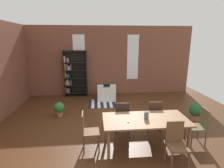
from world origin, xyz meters
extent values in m
plane|color=#4E2C17|center=(0.00, 0.00, 0.00)|extent=(9.54, 9.54, 0.00)
cube|color=brown|center=(0.00, 3.66, 1.65)|extent=(8.34, 0.12, 3.29)
cube|color=white|center=(-1.28, 3.59, 1.81)|extent=(0.55, 0.02, 2.14)
cube|color=white|center=(1.28, 3.59, 1.81)|extent=(0.55, 0.02, 2.14)
cube|color=brown|center=(0.66, -1.02, 0.72)|extent=(2.09, 0.99, 0.04)
cylinder|color=brown|center=(-0.28, -1.41, 0.35)|extent=(0.07, 0.07, 0.70)
cylinder|color=brown|center=(1.61, -1.41, 0.35)|extent=(0.07, 0.07, 0.70)
cylinder|color=brown|center=(-0.28, -0.62, 0.35)|extent=(0.07, 0.07, 0.70)
cylinder|color=brown|center=(1.61, -0.62, 0.35)|extent=(0.07, 0.07, 0.70)
cylinder|color=#4C7266|center=(0.68, -1.02, 0.84)|extent=(0.11, 0.11, 0.19)
cylinder|color=silver|center=(0.21, -1.16, 0.76)|extent=(0.04, 0.04, 0.03)
cube|color=brown|center=(2.01, -1.02, 0.45)|extent=(0.42, 0.42, 0.04)
cube|color=brown|center=(2.20, -1.03, 0.70)|extent=(0.05, 0.38, 0.50)
cylinder|color=brown|center=(1.84, -0.83, 0.21)|extent=(0.04, 0.04, 0.43)
cylinder|color=brown|center=(1.82, -1.19, 0.21)|extent=(0.04, 0.04, 0.43)
cylinder|color=brown|center=(2.20, -0.85, 0.21)|extent=(0.04, 0.04, 0.43)
cylinder|color=brown|center=(2.18, -1.21, 0.21)|extent=(0.04, 0.04, 0.43)
cube|color=#2F221D|center=(0.19, -0.22, 0.45)|extent=(0.42, 0.42, 0.04)
cube|color=#2F221D|center=(0.19, -0.41, 0.70)|extent=(0.38, 0.05, 0.50)
cylinder|color=#2F221D|center=(0.38, -0.05, 0.21)|extent=(0.04, 0.04, 0.43)
cylinder|color=#2F221D|center=(0.02, -0.04, 0.21)|extent=(0.04, 0.04, 0.43)
cylinder|color=#2F221D|center=(0.37, -0.41, 0.21)|extent=(0.04, 0.04, 0.43)
cylinder|color=#2F221D|center=(0.01, -0.39, 0.21)|extent=(0.04, 0.04, 0.43)
cube|color=#3F281C|center=(1.14, -0.22, 0.45)|extent=(0.43, 0.43, 0.04)
cube|color=#3F281C|center=(1.12, -0.41, 0.70)|extent=(0.38, 0.06, 0.50)
cylinder|color=#3F281C|center=(1.33, -0.06, 0.21)|extent=(0.04, 0.04, 0.43)
cylinder|color=#3F281C|center=(0.97, -0.03, 0.21)|extent=(0.04, 0.04, 0.43)
cylinder|color=#3F281C|center=(1.30, -0.42, 0.21)|extent=(0.04, 0.04, 0.43)
cylinder|color=#3F281C|center=(0.94, -0.39, 0.21)|extent=(0.04, 0.04, 0.43)
cube|color=brown|center=(-0.68, -1.02, 0.45)|extent=(0.41, 0.41, 0.04)
cube|color=brown|center=(-0.87, -1.02, 0.70)|extent=(0.04, 0.38, 0.50)
cylinder|color=brown|center=(-0.50, -1.19, 0.21)|extent=(0.04, 0.04, 0.43)
cylinder|color=brown|center=(-0.51, -0.83, 0.21)|extent=(0.04, 0.04, 0.43)
cylinder|color=brown|center=(-0.86, -1.20, 0.21)|extent=(0.04, 0.04, 0.43)
cylinder|color=brown|center=(-0.87, -0.84, 0.21)|extent=(0.04, 0.04, 0.43)
cube|color=brown|center=(1.14, -1.81, 0.45)|extent=(0.41, 0.41, 0.04)
cube|color=brown|center=(1.14, -1.63, 0.70)|extent=(0.38, 0.04, 0.50)
cylinder|color=brown|center=(0.95, -1.99, 0.21)|extent=(0.04, 0.04, 0.43)
cylinder|color=brown|center=(1.31, -2.00, 0.21)|extent=(0.04, 0.04, 0.43)
cylinder|color=brown|center=(0.96, -1.63, 0.21)|extent=(0.04, 0.04, 0.43)
cylinder|color=brown|center=(1.32, -1.64, 0.21)|extent=(0.04, 0.04, 0.43)
cube|color=black|center=(-1.98, 3.39, 1.08)|extent=(0.04, 0.32, 2.17)
cube|color=black|center=(-0.96, 3.39, 1.08)|extent=(0.04, 0.32, 2.17)
cube|color=black|center=(-1.47, 3.55, 1.08)|extent=(1.06, 0.01, 2.17)
cube|color=black|center=(-1.47, 3.39, 0.18)|extent=(1.02, 0.32, 0.04)
cube|color=#33724C|center=(-1.94, 3.39, 0.34)|extent=(0.04, 0.27, 0.28)
cube|color=#33724C|center=(-1.89, 3.39, 0.30)|extent=(0.04, 0.24, 0.20)
cube|color=orange|center=(-1.84, 3.39, 0.29)|extent=(0.04, 0.26, 0.19)
cube|color=#284C8C|center=(-1.79, 3.39, 0.30)|extent=(0.03, 0.25, 0.20)
cube|color=black|center=(-1.47, 3.39, 0.54)|extent=(1.02, 0.32, 0.04)
cube|color=#8C4C8C|center=(-1.94, 3.39, 0.65)|extent=(0.04, 0.26, 0.17)
cube|color=gold|center=(-1.90, 3.39, 0.67)|extent=(0.03, 0.17, 0.22)
cube|color=gold|center=(-1.84, 3.39, 0.70)|extent=(0.04, 0.25, 0.28)
cube|color=gold|center=(-1.81, 3.39, 0.65)|extent=(0.03, 0.18, 0.17)
cube|color=#284C8C|center=(-1.76, 3.39, 0.68)|extent=(0.05, 0.20, 0.23)
cube|color=#4C4C51|center=(-1.70, 3.39, 0.68)|extent=(0.05, 0.19, 0.24)
cube|color=black|center=(-1.47, 3.39, 0.90)|extent=(1.02, 0.32, 0.04)
cube|color=orange|center=(-1.94, 3.39, 1.08)|extent=(0.04, 0.23, 0.31)
cube|color=#33724C|center=(-1.88, 3.39, 1.01)|extent=(0.05, 0.17, 0.17)
cube|color=#33724C|center=(-1.83, 3.39, 1.02)|extent=(0.04, 0.20, 0.20)
cube|color=#284C8C|center=(-1.78, 3.39, 1.01)|extent=(0.04, 0.26, 0.17)
cube|color=black|center=(-1.47, 3.39, 1.27)|extent=(1.02, 0.32, 0.04)
cube|color=gold|center=(-1.93, 3.39, 1.43)|extent=(0.05, 0.16, 0.29)
cube|color=#4C4C51|center=(-1.87, 3.39, 1.43)|extent=(0.05, 0.26, 0.28)
cube|color=#4C4C51|center=(-1.81, 3.39, 1.43)|extent=(0.05, 0.26, 0.28)
cube|color=white|center=(-1.75, 3.39, 1.38)|extent=(0.05, 0.26, 0.18)
cube|color=#8C4C8C|center=(-1.70, 3.39, 1.39)|extent=(0.03, 0.16, 0.20)
cube|color=#8C4C8C|center=(-1.66, 3.39, 1.42)|extent=(0.03, 0.26, 0.28)
cube|color=black|center=(-1.47, 3.39, 1.63)|extent=(1.02, 0.32, 0.04)
cube|color=white|center=(-1.94, 3.39, 1.78)|extent=(0.05, 0.21, 0.26)
cube|color=#4C4C51|center=(-1.88, 3.39, 1.74)|extent=(0.05, 0.16, 0.18)
cube|color=#B22D28|center=(-1.83, 3.39, 1.74)|extent=(0.03, 0.24, 0.19)
cube|color=white|center=(-1.79, 3.39, 1.74)|extent=(0.03, 0.21, 0.19)
cube|color=black|center=(-1.47, 3.39, 2.15)|extent=(1.02, 0.32, 0.04)
cube|color=white|center=(-0.05, 2.75, 0.20)|extent=(0.84, 0.84, 0.40)
cube|color=white|center=(-0.07, 2.43, 0.57)|extent=(0.81, 0.20, 0.35)
cube|color=white|center=(0.29, 2.73, 0.48)|extent=(0.16, 0.73, 0.15)
cube|color=white|center=(-0.39, 2.77, 0.48)|extent=(0.16, 0.73, 0.15)
cube|color=#19382D|center=(-0.07, 2.43, 0.71)|extent=(0.29, 0.19, 0.08)
cylinder|color=#9E6042|center=(2.79, 0.31, 0.09)|extent=(0.31, 0.31, 0.18)
sphere|color=#235B2D|center=(2.79, 0.31, 0.35)|extent=(0.45, 0.45, 0.45)
cylinder|color=#9E6042|center=(-1.85, 1.05, 0.09)|extent=(0.22, 0.22, 0.18)
sphere|color=#2D6B33|center=(-1.85, 1.05, 0.33)|extent=(0.38, 0.38, 0.38)
cube|color=#1E1E33|center=(-0.80, 2.20, 0.00)|extent=(0.13, 1.06, 0.01)
cube|color=white|center=(-0.68, 2.20, 0.00)|extent=(0.13, 1.06, 0.01)
cube|color=#1E1E33|center=(-0.55, 2.20, 0.00)|extent=(0.13, 1.06, 0.01)
cube|color=white|center=(-0.43, 2.20, 0.00)|extent=(0.13, 1.06, 0.01)
cube|color=#1E1E33|center=(-0.30, 2.20, 0.00)|extent=(0.13, 1.06, 0.01)
cube|color=white|center=(-0.17, 2.20, 0.00)|extent=(0.13, 1.06, 0.01)
cube|color=#1E1E33|center=(-0.05, 2.20, 0.00)|extent=(0.13, 1.06, 0.01)
cube|color=white|center=(0.08, 2.20, 0.00)|extent=(0.13, 1.06, 0.01)
cube|color=#1E1E33|center=(0.20, 2.20, 0.00)|extent=(0.13, 1.06, 0.01)
camera|label=1|loc=(-0.54, -4.96, 2.63)|focal=28.49mm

